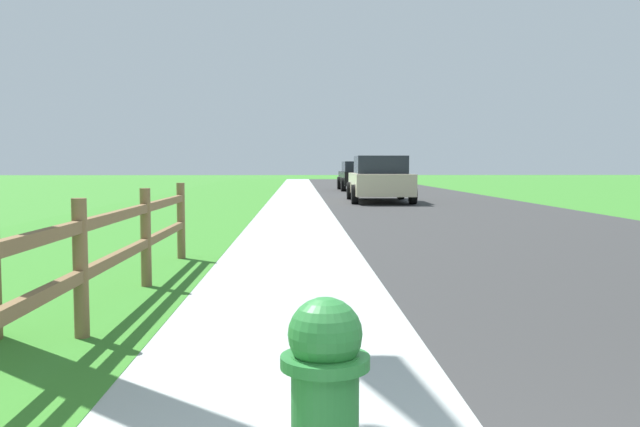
{
  "coord_description": "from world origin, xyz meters",
  "views": [
    {
      "loc": [
        -0.9,
        -0.82,
        1.29
      ],
      "look_at": [
        -0.65,
        7.21,
        0.7
      ],
      "focal_mm": 37.41,
      "sensor_mm": 36.0,
      "label": 1
    }
  ],
  "objects": [
    {
      "name": "parked_suv_beige",
      "position": [
        1.93,
        22.52,
        0.79
      ],
      "size": [
        2.23,
        5.03,
        1.6
      ],
      "color": "#C6B793",
      "rests_on": "ground"
    },
    {
      "name": "rail_fence",
      "position": [
        -2.52,
        4.12,
        0.61
      ],
      "size": [
        0.11,
        8.53,
        1.05
      ],
      "color": "brown",
      "rests_on": "ground"
    },
    {
      "name": "road_asphalt",
      "position": [
        3.5,
        27.0,
        0.0
      ],
      "size": [
        7.0,
        66.0,
        0.01
      ],
      "primitive_type": "cube",
      "color": "#323232",
      "rests_on": "ground"
    },
    {
      "name": "ground_plane",
      "position": [
        0.0,
        25.0,
        0.0
      ],
      "size": [
        120.0,
        120.0,
        0.0
      ],
      "primitive_type": "plane",
      "color": "#367C28"
    },
    {
      "name": "curb_concrete",
      "position": [
        -3.0,
        27.0,
        0.0
      ],
      "size": [
        6.0,
        66.0,
        0.01
      ],
      "primitive_type": "cube",
      "color": "#A4ABA8",
      "rests_on": "ground"
    },
    {
      "name": "grass_verge",
      "position": [
        -4.5,
        27.0,
        0.01
      ],
      "size": [
        5.0,
        66.0,
        0.0
      ],
      "primitive_type": "cube",
      "color": "#367C28",
      "rests_on": "ground"
    },
    {
      "name": "parked_car_black",
      "position": [
        2.23,
        33.1,
        0.76
      ],
      "size": [
        2.18,
        4.44,
        1.47
      ],
      "color": "black",
      "rests_on": "ground"
    }
  ]
}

